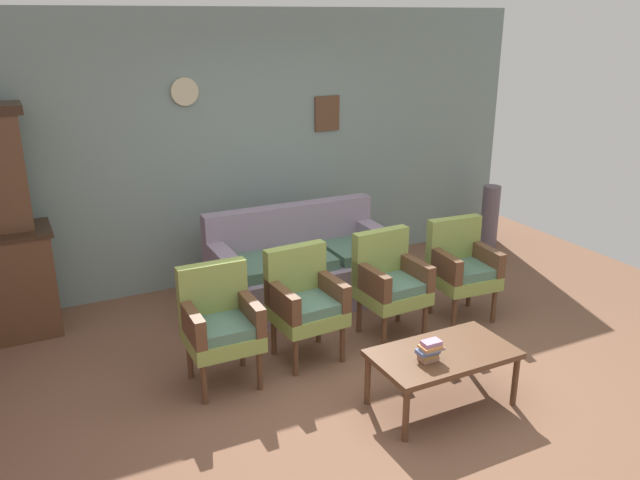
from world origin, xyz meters
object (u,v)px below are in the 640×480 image
Objects in this scene: floral_couch at (302,270)px; floor_vase_by_wall at (490,216)px; coffee_table at (443,357)px; armchair_near_couch_end at (220,321)px; book_stack_on_table at (429,351)px; armchair_row_middle at (304,299)px; armchair_by_doorway at (390,280)px; armchair_near_cabinet at (462,265)px.

floral_couch is 2.34× the size of floor_vase_by_wall.
armchair_near_couch_end is at bearing 142.01° from coffee_table.
floral_couch is 2.09m from book_stack_on_table.
armchair_row_middle is 0.82m from armchair_by_doorway.
floor_vase_by_wall reaches higher than book_stack_on_table.
armchair_near_couch_end reaches higher than floor_vase_by_wall.
armchair_row_middle is at bearing -155.82° from floor_vase_by_wall.
armchair_by_doorway is (1.54, 0.10, 0.00)m from armchair_near_couch_end.
armchair_near_cabinet is 5.15× the size of book_stack_on_table.
floral_couch is 1.07m from armchair_row_middle.
coffee_table is 3.53m from floor_vase_by_wall.
armchair_near_couch_end is 4.08m from floor_vase_by_wall.
book_stack_on_table is 3.68m from floor_vase_by_wall.
floral_couch reaches higher than floor_vase_by_wall.
armchair_near_couch_end is at bearing -174.75° from armchair_row_middle.
armchair_near_cabinet is 1.22× the size of floor_vase_by_wall.
book_stack_on_table is at bearing -70.54° from armchair_row_middle.
coffee_table is at bearing -133.04° from armchair_near_cabinet.
armchair_row_middle is 1.00× the size of armchair_by_doorway.
armchair_row_middle is 1.21m from coffee_table.
armchair_row_middle is at bearing -177.92° from armchair_by_doorway.
floral_couch is 1.73× the size of coffee_table.
floral_couch is 1.92× the size of armchair_by_doorway.
armchair_near_couch_end is 5.15× the size of book_stack_on_table.
armchair_by_doorway is (0.82, 0.03, 0.00)m from armchair_row_middle.
armchair_near_couch_end and armchair_row_middle have the same top height.
armchair_near_couch_end is at bearing -138.13° from floral_couch.
floral_couch and armchair_near_cabinet have the same top height.
floral_couch is at bearing 112.68° from armchair_by_doorway.
floor_vase_by_wall is at bearing 9.09° from floral_couch.
armchair_near_cabinet is (2.30, 0.10, 0.00)m from armchair_near_couch_end.
armchair_near_couch_end is (-1.15, -1.03, 0.17)m from floral_couch.
armchair_row_middle is 1.22× the size of floor_vase_by_wall.
armchair_near_couch_end is 1.63m from coffee_table.
floral_couch is at bearing 93.69° from coffee_table.
armchair_near_cabinet is 1.65m from book_stack_on_table.
armchair_by_doorway reaches higher than floor_vase_by_wall.
floor_vase_by_wall is (2.70, 2.51, -0.12)m from book_stack_on_table.
book_stack_on_table is 0.24× the size of floor_vase_by_wall.
floral_couch reaches higher than book_stack_on_table.
floor_vase_by_wall is at bearing 30.85° from armchair_by_doorway.
armchair_by_doorway is at bearing 69.87° from book_stack_on_table.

